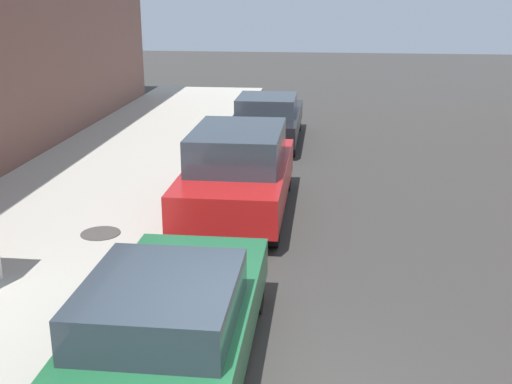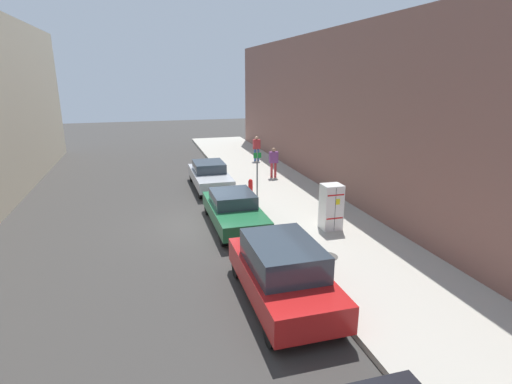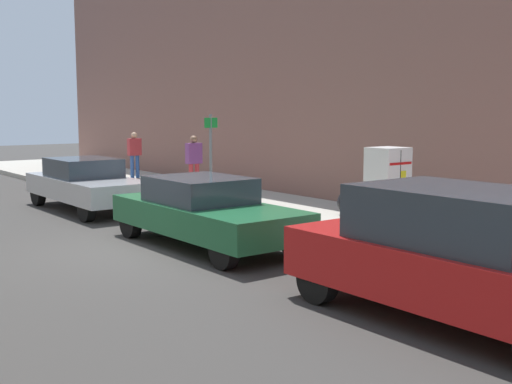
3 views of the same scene
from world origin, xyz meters
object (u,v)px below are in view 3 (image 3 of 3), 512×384
discarded_refrigerator (387,189)px  fire_hydrant (185,193)px  parked_suv_red (457,254)px  pedestrian_walking_far (134,151)px  parked_sedan_silver (86,183)px  street_sign_post (211,159)px  trash_bag (350,202)px  pedestrian_standing_near (194,159)px  parked_sedan_green (205,211)px

discarded_refrigerator → fire_hydrant: 5.49m
discarded_refrigerator → parked_suv_red: size_ratio=0.39×
pedestrian_walking_far → parked_sedan_silver: (4.13, 5.31, -0.44)m
parked_suv_red → street_sign_post: bearing=-101.3°
fire_hydrant → trash_bag: size_ratio=1.32×
pedestrian_walking_far → trash_bag: bearing=-89.4°
parked_suv_red → discarded_refrigerator: bearing=-129.6°
fire_hydrant → parked_sedan_silver: (1.62, -2.44, 0.14)m
pedestrian_standing_near → parked_suv_red: size_ratio=0.39×
discarded_refrigerator → street_sign_post: 4.35m
discarded_refrigerator → parked_sedan_green: 3.84m
discarded_refrigerator → parked_sedan_silver: size_ratio=0.38×
pedestrian_standing_near → parked_sedan_silver: size_ratio=0.37×
pedestrian_standing_near → pedestrian_walking_far: bearing=-17.4°
street_sign_post → parked_sedan_green: bearing=53.8°
discarded_refrigerator → fire_hydrant: (1.79, -5.17, -0.46)m
street_sign_post → discarded_refrigerator: bearing=114.7°
trash_bag → parked_suv_red: bearing=54.6°
street_sign_post → trash_bag: bearing=143.2°
trash_bag → pedestrian_walking_far: 11.02m
fire_hydrant → pedestrian_walking_far: pedestrian_walking_far is taller
street_sign_post → pedestrian_walking_far: bearing=-105.7°
trash_bag → parked_sedan_green: 4.30m
pedestrian_walking_far → parked_suv_red: pedestrian_walking_far is taller
pedestrian_walking_far → parked_sedan_silver: bearing=-128.2°
discarded_refrigerator → pedestrian_standing_near: size_ratio=1.01×
trash_bag → street_sign_post: bearing=-36.8°
pedestrian_walking_far → parked_sedan_green: (4.13, 11.19, -0.46)m
trash_bag → pedestrian_standing_near: size_ratio=0.35×
discarded_refrigerator → parked_suv_red: discarded_refrigerator is taller
fire_hydrant → parked_sedan_green: 3.81m
pedestrian_walking_far → pedestrian_standing_near: pedestrian_standing_near is taller
trash_bag → pedestrian_walking_far: pedestrian_walking_far is taller
street_sign_post → parked_sedan_green: street_sign_post is taller
fire_hydrant → pedestrian_standing_near: bearing=-125.7°
trash_bag → pedestrian_standing_near: 6.36m
pedestrian_standing_near → parked_suv_red: (3.81, 12.35, -0.31)m
street_sign_post → fire_hydrant: bearing=-90.6°
discarded_refrigerator → parked_sedan_silver: discarded_refrigerator is taller
pedestrian_walking_far → pedestrian_standing_near: size_ratio=0.98×
street_sign_post → pedestrian_walking_far: 9.35m
fire_hydrant → pedestrian_standing_near: size_ratio=0.47×
trash_bag → pedestrian_walking_far: bearing=-89.2°
trash_bag → parked_sedan_silver: bearing=-53.0°
pedestrian_walking_far → parked_sedan_green: pedestrian_walking_far is taller
street_sign_post → pedestrian_standing_near: size_ratio=1.40×
trash_bag → parked_sedan_green: bearing=2.6°
discarded_refrigerator → parked_sedan_silver: (3.41, -7.61, -0.32)m
parked_sedan_green → trash_bag: bearing=-177.4°
fire_hydrant → parked_sedan_silver: size_ratio=0.17×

